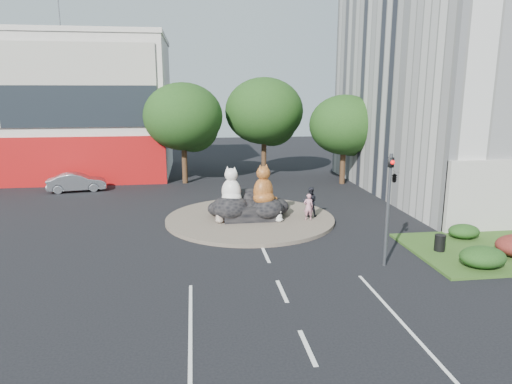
# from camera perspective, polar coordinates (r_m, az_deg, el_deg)

# --- Properties ---
(ground) EXTENTS (120.00, 120.00, 0.00)m
(ground) POSITION_cam_1_polar(r_m,az_deg,el_deg) (18.04, 3.27, -12.29)
(ground) COLOR black
(ground) RESTS_ON ground
(roundabout_island) EXTENTS (10.00, 10.00, 0.20)m
(roundabout_island) POSITION_cam_1_polar(r_m,az_deg,el_deg) (27.30, -0.75, -3.35)
(roundabout_island) COLOR brown
(roundabout_island) RESTS_ON ground
(rock_plinth) EXTENTS (3.20, 2.60, 0.90)m
(rock_plinth) POSITION_cam_1_polar(r_m,az_deg,el_deg) (27.15, -0.75, -2.23)
(rock_plinth) COLOR black
(rock_plinth) RESTS_ON roundabout_island
(shophouse_block) EXTENTS (25.20, 12.30, 17.40)m
(shophouse_block) POSITION_cam_1_polar(r_m,az_deg,el_deg) (46.41, -26.79, 9.50)
(shophouse_block) COLOR silver
(shophouse_block) RESTS_ON ground
(tree_left) EXTENTS (6.46, 6.46, 8.27)m
(tree_left) POSITION_cam_1_polar(r_m,az_deg,el_deg) (38.20, -8.99, 8.89)
(tree_left) COLOR #382314
(tree_left) RESTS_ON ground
(tree_mid) EXTENTS (6.84, 6.84, 8.76)m
(tree_mid) POSITION_cam_1_polar(r_m,az_deg,el_deg) (40.66, 1.10, 9.69)
(tree_mid) COLOR #382314
(tree_mid) RESTS_ON ground
(tree_right) EXTENTS (5.70, 5.70, 7.30)m
(tree_right) POSITION_cam_1_polar(r_m,az_deg,el_deg) (38.27, 11.04, 7.89)
(tree_right) COLOR #382314
(tree_right) RESTS_ON ground
(hedge_near_green) EXTENTS (2.00, 1.60, 0.90)m
(hedge_near_green) POSITION_cam_1_polar(r_m,az_deg,el_deg) (22.12, 26.49, -7.28)
(hedge_near_green) COLOR #183B12
(hedge_near_green) RESTS_ON grass_verge
(hedge_back_green) EXTENTS (1.60, 1.28, 0.72)m
(hedge_back_green) POSITION_cam_1_polar(r_m,az_deg,el_deg) (25.95, 24.56, -4.49)
(hedge_back_green) COLOR #183B12
(hedge_back_green) RESTS_ON grass_verge
(traffic_light) EXTENTS (0.44, 1.24, 5.00)m
(traffic_light) POSITION_cam_1_polar(r_m,az_deg,el_deg) (20.27, 16.58, 0.78)
(traffic_light) COLOR #595B60
(traffic_light) RESTS_ON ground
(street_lamp) EXTENTS (2.34, 0.22, 8.06)m
(street_lamp) POSITION_cam_1_polar(r_m,az_deg,el_deg) (29.07, 25.83, 5.33)
(street_lamp) COLOR #595B60
(street_lamp) RESTS_ON ground
(cat_white) EXTENTS (1.71, 1.64, 2.22)m
(cat_white) POSITION_cam_1_polar(r_m,az_deg,el_deg) (26.54, -3.12, 0.86)
(cat_white) COLOR silver
(cat_white) RESTS_ON rock_plinth
(cat_tabby) EXTENTS (1.85, 1.79, 2.36)m
(cat_tabby) POSITION_cam_1_polar(r_m,az_deg,el_deg) (26.40, 0.92, 0.97)
(cat_tabby) COLOR #BC6D27
(cat_tabby) RESTS_ON rock_plinth
(kitten_calico) EXTENTS (0.68, 0.65, 0.89)m
(kitten_calico) POSITION_cam_1_polar(r_m,az_deg,el_deg) (26.08, -4.58, -2.90)
(kitten_calico) COLOR silver
(kitten_calico) RESTS_ON roundabout_island
(kitten_white) EXTENTS (0.60, 0.58, 0.77)m
(kitten_white) POSITION_cam_1_polar(r_m,az_deg,el_deg) (26.25, 2.89, -2.91)
(kitten_white) COLOR silver
(kitten_white) RESTS_ON roundabout_island
(pedestrian_pink) EXTENTS (0.58, 0.40, 1.56)m
(pedestrian_pink) POSITION_cam_1_polar(r_m,az_deg,el_deg) (26.68, 6.57, -1.85)
(pedestrian_pink) COLOR #C37E8D
(pedestrian_pink) RESTS_ON roundabout_island
(pedestrian_dark) EXTENTS (0.99, 0.84, 1.80)m
(pedestrian_dark) POSITION_cam_1_polar(r_m,az_deg,el_deg) (27.42, 6.77, -1.21)
(pedestrian_dark) COLOR black
(pedestrian_dark) RESTS_ON roundabout_island
(parked_car) EXTENTS (4.49, 2.16, 1.42)m
(parked_car) POSITION_cam_1_polar(r_m,az_deg,el_deg) (37.65, -21.49, 1.15)
(parked_car) COLOR #A1A2A8
(parked_car) RESTS_ON ground
(litter_bin) EXTENTS (0.54, 0.54, 0.78)m
(litter_bin) POSITION_cam_1_polar(r_m,az_deg,el_deg) (23.47, 22.00, -5.91)
(litter_bin) COLOR black
(litter_bin) RESTS_ON grass_verge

